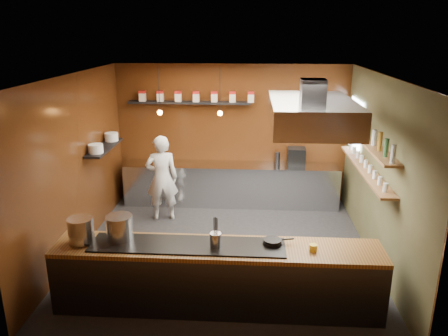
# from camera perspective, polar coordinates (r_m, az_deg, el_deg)

# --- Properties ---
(floor) EXTENTS (5.00, 5.00, 0.00)m
(floor) POSITION_cam_1_polar(r_m,az_deg,el_deg) (7.74, 0.09, -10.72)
(floor) COLOR black
(floor) RESTS_ON ground
(back_wall) EXTENTS (5.00, 0.00, 5.00)m
(back_wall) POSITION_cam_1_polar(r_m,az_deg,el_deg) (9.56, 1.04, 4.47)
(back_wall) COLOR #351809
(back_wall) RESTS_ON ground
(left_wall) EXTENTS (0.00, 5.00, 5.00)m
(left_wall) POSITION_cam_1_polar(r_m,az_deg,el_deg) (7.71, -18.78, 0.29)
(left_wall) COLOR #351809
(left_wall) RESTS_ON ground
(right_wall) EXTENTS (0.00, 5.00, 5.00)m
(right_wall) POSITION_cam_1_polar(r_m,az_deg,el_deg) (7.43, 19.72, -0.44)
(right_wall) COLOR #444426
(right_wall) RESTS_ON ground
(ceiling) EXTENTS (5.00, 5.00, 0.00)m
(ceiling) POSITION_cam_1_polar(r_m,az_deg,el_deg) (6.84, 0.11, 11.98)
(ceiling) COLOR silver
(ceiling) RESTS_ON back_wall
(window_pane) EXTENTS (0.00, 1.00, 1.00)m
(window_pane) POSITION_cam_1_polar(r_m,az_deg,el_deg) (8.91, 16.81, 5.39)
(window_pane) COLOR white
(window_pane) RESTS_ON right_wall
(prep_counter) EXTENTS (4.60, 0.65, 0.90)m
(prep_counter) POSITION_cam_1_polar(r_m,az_deg,el_deg) (9.54, 0.91, -2.14)
(prep_counter) COLOR silver
(prep_counter) RESTS_ON floor
(pass_counter) EXTENTS (4.40, 0.72, 0.94)m
(pass_counter) POSITION_cam_1_polar(r_m,az_deg,el_deg) (6.12, -0.91, -13.97)
(pass_counter) COLOR #38383D
(pass_counter) RESTS_ON floor
(tin_shelf) EXTENTS (2.60, 0.26, 0.04)m
(tin_shelf) POSITION_cam_1_polar(r_m,az_deg,el_deg) (9.37, -4.55, 8.51)
(tin_shelf) COLOR black
(tin_shelf) RESTS_ON back_wall
(plate_shelf) EXTENTS (0.30, 1.40, 0.04)m
(plate_shelf) POSITION_cam_1_polar(r_m,az_deg,el_deg) (8.54, -15.35, 2.59)
(plate_shelf) COLOR black
(plate_shelf) RESTS_ON left_wall
(bottle_shelf_upper) EXTENTS (0.26, 2.80, 0.04)m
(bottle_shelf_upper) POSITION_cam_1_polar(r_m,az_deg,el_deg) (7.56, 18.28, 3.31)
(bottle_shelf_upper) COLOR brown
(bottle_shelf_upper) RESTS_ON right_wall
(bottle_shelf_lower) EXTENTS (0.26, 2.80, 0.04)m
(bottle_shelf_lower) POSITION_cam_1_polar(r_m,az_deg,el_deg) (7.68, 17.95, -0.09)
(bottle_shelf_lower) COLOR brown
(bottle_shelf_lower) RESTS_ON right_wall
(extractor_hood) EXTENTS (1.20, 2.00, 0.72)m
(extractor_hood) POSITION_cam_1_polar(r_m,az_deg,el_deg) (6.56, 11.37, 7.03)
(extractor_hood) COLOR #38383D
(extractor_hood) RESTS_ON ceiling
(pendant_left) EXTENTS (0.10, 0.10, 0.95)m
(pendant_left) POSITION_cam_1_polar(r_m,az_deg,el_deg) (8.82, -8.39, 7.50)
(pendant_left) COLOR black
(pendant_left) RESTS_ON ceiling
(pendant_right) EXTENTS (0.10, 0.10, 0.95)m
(pendant_right) POSITION_cam_1_polar(r_m,az_deg,el_deg) (8.65, -0.52, 7.49)
(pendant_right) COLOR black
(pendant_right) RESTS_ON ceiling
(storage_tins) EXTENTS (2.43, 0.13, 0.22)m
(storage_tins) POSITION_cam_1_polar(r_m,az_deg,el_deg) (9.33, -3.64, 9.31)
(storage_tins) COLOR beige
(storage_tins) RESTS_ON tin_shelf
(plate_stacks) EXTENTS (0.26, 1.16, 0.16)m
(plate_stacks) POSITION_cam_1_polar(r_m,az_deg,el_deg) (8.52, -15.41, 3.24)
(plate_stacks) COLOR white
(plate_stacks) RESTS_ON plate_shelf
(bottles) EXTENTS (0.06, 2.66, 0.24)m
(bottles) POSITION_cam_1_polar(r_m,az_deg,el_deg) (7.53, 18.38, 4.34)
(bottles) COLOR silver
(bottles) RESTS_ON bottle_shelf_upper
(wine_glasses) EXTENTS (0.07, 2.37, 0.13)m
(wine_glasses) POSITION_cam_1_polar(r_m,az_deg,el_deg) (7.66, 18.01, 0.52)
(wine_glasses) COLOR silver
(wine_glasses) RESTS_ON bottle_shelf_lower
(stockpot_large) EXTENTS (0.41, 0.41, 0.33)m
(stockpot_large) POSITION_cam_1_polar(r_m,az_deg,el_deg) (6.22, -18.18, -7.67)
(stockpot_large) COLOR silver
(stockpot_large) RESTS_ON pass_counter
(stockpot_small) EXTENTS (0.47, 0.47, 0.34)m
(stockpot_small) POSITION_cam_1_polar(r_m,az_deg,el_deg) (6.14, -13.49, -7.56)
(stockpot_small) COLOR silver
(stockpot_small) RESTS_ON pass_counter
(utensil_crock) EXTENTS (0.19, 0.19, 0.20)m
(utensil_crock) POSITION_cam_1_polar(r_m,az_deg,el_deg) (5.80, -1.10, -9.38)
(utensil_crock) COLOR #B3B5BA
(utensil_crock) RESTS_ON pass_counter
(frying_pan) EXTENTS (0.42, 0.26, 0.06)m
(frying_pan) POSITION_cam_1_polar(r_m,az_deg,el_deg) (5.94, 6.40, -9.53)
(frying_pan) COLOR black
(frying_pan) RESTS_ON pass_counter
(butter_jar) EXTENTS (0.11, 0.11, 0.09)m
(butter_jar) POSITION_cam_1_polar(r_m,az_deg,el_deg) (5.88, 11.57, -10.17)
(butter_jar) COLOR gold
(butter_jar) RESTS_ON pass_counter
(espresso_machine) EXTENTS (0.38, 0.36, 0.37)m
(espresso_machine) POSITION_cam_1_polar(r_m,az_deg,el_deg) (9.46, 9.42, 1.50)
(espresso_machine) COLOR black
(espresso_machine) RESTS_ON prep_counter
(chef) EXTENTS (0.71, 0.54, 1.73)m
(chef) POSITION_cam_1_polar(r_m,az_deg,el_deg) (8.74, -8.11, -1.31)
(chef) COLOR silver
(chef) RESTS_ON floor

